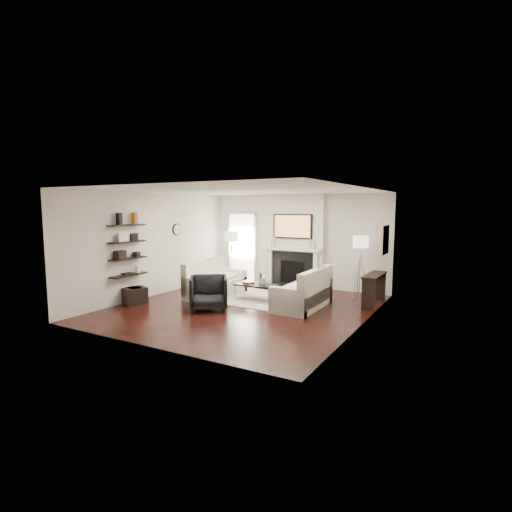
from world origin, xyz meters
The scene contains 71 objects.
room_envelope centered at (0.00, 0.00, 1.35)m, with size 6.00×6.00×6.00m.
chimney_breast centered at (0.00, 2.88, 1.35)m, with size 1.80×0.25×2.70m, color silver.
fireplace_surround centered at (0.00, 2.74, 0.52)m, with size 1.30×0.02×1.04m, color black.
firebox centered at (0.00, 2.73, 0.45)m, with size 0.75×0.02×0.65m, color black.
mantel_pilaster_l centered at (-0.72, 2.71, 0.55)m, with size 0.12×0.08×1.10m, color white.
mantel_pilaster_r centered at (0.72, 2.71, 0.55)m, with size 0.12×0.08×1.10m, color white.
mantel_shelf centered at (0.00, 2.69, 1.12)m, with size 1.70×0.18×0.07m, color white.
tv_body centered at (0.00, 2.71, 1.78)m, with size 1.20×0.06×0.70m, color black.
tv_screen centered at (0.00, 2.68, 1.78)m, with size 1.10×0.01×0.62m, color #BF723F.
candlestick_l_tall centered at (-0.55, 2.70, 1.30)m, with size 0.04×0.04×0.30m, color silver.
candlestick_l_short centered at (-0.68, 2.70, 1.27)m, with size 0.04×0.04×0.24m, color silver.
candlestick_r_tall centered at (0.55, 2.70, 1.30)m, with size 0.04×0.04×0.30m, color silver.
candlestick_r_short centered at (0.68, 2.70, 1.27)m, with size 0.04×0.04×0.24m, color silver.
hallway_panel centered at (-1.85, 2.98, 1.05)m, with size 0.90×0.02×2.10m, color white.
door_trim_l centered at (-2.33, 2.96, 1.05)m, with size 0.06×0.06×2.16m, color white.
door_trim_r centered at (-1.37, 2.96, 1.05)m, with size 0.06×0.06×2.16m, color white.
door_trim_top centered at (-1.85, 2.96, 2.13)m, with size 1.02×0.06×0.06m, color white.
rug centered at (-0.19, 1.00, 0.01)m, with size 2.60×2.00×0.01m, color #C1B49E.
loveseat_left_base centered at (-1.27, 0.70, 0.21)m, with size 0.85×1.80×0.42m, color silver.
loveseat_left_back centered at (-1.61, 0.70, 0.53)m, with size 0.18×1.80×0.80m, color silver.
loveseat_left_arm_n centered at (-1.27, -0.11, 0.30)m, with size 0.85×0.18×0.60m, color silver.
loveseat_left_arm_s centered at (-1.27, 1.51, 0.30)m, with size 0.85×0.18×0.60m, color silver.
loveseat_left_cushion centered at (-1.22, 0.70, 0.47)m, with size 0.63×1.44×0.10m, color silver.
pillow_left_orange centered at (-1.61, 1.00, 0.73)m, with size 0.10×0.42×0.42m, color #A15413.
pillow_left_charcoal centered at (-1.61, 0.40, 0.72)m, with size 0.10×0.40×0.40m, color black.
loveseat_right_base centered at (1.17, 0.72, 0.21)m, with size 0.85×1.80×0.42m, color silver.
loveseat_right_back centered at (1.51, 0.72, 0.53)m, with size 0.18×1.80×0.80m, color silver.
loveseat_right_arm_n centered at (1.17, -0.09, 0.30)m, with size 0.85×0.18×0.60m, color silver.
loveseat_right_arm_s centered at (1.17, 1.53, 0.30)m, with size 0.85×0.18×0.60m, color silver.
loveseat_right_cushion centered at (1.12, 0.72, 0.47)m, with size 0.63×1.44×0.10m, color silver.
pillow_right_orange centered at (1.51, 1.02, 0.73)m, with size 0.10×0.42×0.42m, color #A15413.
pillow_right_charcoal centered at (1.51, 0.42, 0.72)m, with size 0.10×0.40×0.40m, color black.
coffee_table centered at (-0.08, 0.80, 0.40)m, with size 1.10×0.55×0.04m, color black.
coffee_leg_nw centered at (-0.58, 0.58, 0.19)m, with size 0.02×0.02×0.38m, color silver.
coffee_leg_ne centered at (0.42, 0.58, 0.19)m, with size 0.02×0.02×0.38m, color silver.
coffee_leg_sw centered at (-0.58, 1.02, 0.19)m, with size 0.02×0.02×0.38m, color silver.
coffee_leg_se centered at (0.42, 1.02, 0.19)m, with size 0.02×0.02×0.38m, color silver.
hurricane_glass centered at (0.07, 0.80, 0.56)m, with size 0.16×0.16×0.28m, color white.
hurricane_candle centered at (0.07, 0.80, 0.50)m, with size 0.11×0.11×0.17m, color white.
copper_bowl centered at (-0.33, 0.80, 0.45)m, with size 0.31×0.31×0.05m, color #BA7E1F.
armchair centered at (-0.62, -0.50, 0.43)m, with size 0.83×0.77×0.85m, color black.
lamp_left_post centered at (-1.85, 2.36, 0.60)m, with size 0.02×0.02×1.20m, color silver.
lamp_left_shade centered at (-1.85, 2.36, 1.45)m, with size 0.40×0.40×0.30m, color white.
lamp_left_leg_a centered at (-1.74, 2.36, 0.60)m, with size 0.02×0.02×1.25m, color silver.
lamp_left_leg_b centered at (-1.91, 2.45, 0.60)m, with size 0.02×0.02×1.25m, color silver.
lamp_left_leg_c centered at (-1.91, 2.26, 0.60)m, with size 0.02×0.02×1.25m, color silver.
lamp_right_post centered at (2.05, 2.40, 0.60)m, with size 0.02×0.02×1.20m, color silver.
lamp_right_shade centered at (2.05, 2.40, 1.45)m, with size 0.40×0.40×0.30m, color white.
lamp_right_leg_a centered at (2.16, 2.40, 0.60)m, with size 0.02×0.02×1.25m, color silver.
lamp_right_leg_b centered at (2.00, 2.49, 0.60)m, with size 0.02×0.02×1.25m, color silver.
lamp_right_leg_c centered at (1.99, 2.30, 0.60)m, with size 0.02×0.02×1.25m, color silver.
console_top centered at (2.57, 1.78, 0.73)m, with size 0.35×1.20×0.04m, color black.
console_leg_n centered at (2.57, 1.23, 0.35)m, with size 0.30×0.04×0.71m, color black.
console_leg_s centered at (2.57, 2.33, 0.35)m, with size 0.30×0.04×0.71m, color black.
wall_art centered at (2.73, 2.05, 1.55)m, with size 0.03×0.70×0.70m, color tan.
shelf_bottom centered at (-2.62, -1.00, 0.70)m, with size 0.25×1.00×0.04m, color black.
shelf_lower centered at (-2.62, -1.00, 1.10)m, with size 0.25×1.00×0.04m, color black.
shelf_upper centered at (-2.62, -1.00, 1.50)m, with size 0.25×1.00×0.04m, color black.
shelf_top centered at (-2.62, -1.00, 1.90)m, with size 0.25×1.00×0.04m, color black.
decor_magfile_a centered at (-2.62, -1.22, 2.06)m, with size 0.12×0.10×0.28m, color black.
decor_magfile_b centered at (-2.62, -0.75, 2.06)m, with size 0.12×0.10×0.28m, color #A15413.
decor_frame_a centered at (-2.62, -1.11, 1.63)m, with size 0.04×0.30×0.22m, color white.
decor_frame_b centered at (-2.62, -0.79, 1.61)m, with size 0.04×0.22×0.18m, color black.
decor_wine_rack centered at (-2.62, -1.24, 1.22)m, with size 0.18×0.25×0.20m, color black.
decor_box_small centered at (-2.62, -0.73, 1.18)m, with size 0.15×0.12×0.12m, color black.
decor_books centered at (-2.62, -1.08, 0.74)m, with size 0.14×0.20×0.05m, color black.
decor_box_tall centered at (-2.62, -0.70, 0.81)m, with size 0.10×0.10×0.18m, color white.
clock_rim centered at (-2.73, 0.90, 1.70)m, with size 0.34×0.34×0.04m, color black.
clock_face centered at (-2.71, 0.90, 1.70)m, with size 0.29×0.29×0.01m, color white.
ottoman_near centered at (-2.47, -0.90, 0.20)m, with size 0.40×0.40×0.40m, color black.
ottoman_far centered at (-2.47, -1.03, 0.20)m, with size 0.40×0.40×0.40m, color black.
Camera 1 is at (4.74, -7.72, 2.33)m, focal length 28.00 mm.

